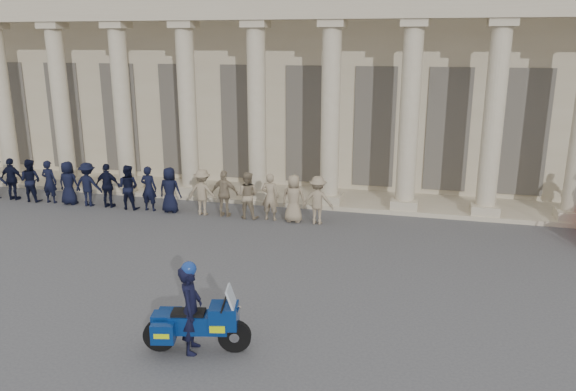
{
  "coord_description": "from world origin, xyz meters",
  "views": [
    {
      "loc": [
        4.56,
        -10.7,
        5.64
      ],
      "look_at": [
        0.98,
        3.44,
        1.6
      ],
      "focal_mm": 35.0,
      "sensor_mm": 36.0,
      "label": 1
    }
  ],
  "objects": [
    {
      "name": "building",
      "position": [
        -0.0,
        14.74,
        4.52
      ],
      "size": [
        40.0,
        12.5,
        9.0
      ],
      "color": "tan",
      "rests_on": "ground"
    },
    {
      "name": "officer_rank",
      "position": [
        -5.42,
        6.02,
        0.78
      ],
      "size": [
        14.45,
        0.59,
        1.55
      ],
      "color": "black",
      "rests_on": "ground"
    },
    {
      "name": "rider",
      "position": [
        0.51,
        -2.02,
        0.89
      ],
      "size": [
        0.54,
        0.7,
        1.8
      ],
      "rotation": [
        0.0,
        0.0,
        1.79
      ],
      "color": "black",
      "rests_on": "ground"
    },
    {
      "name": "ground",
      "position": [
        0.0,
        0.0,
        0.0
      ],
      "size": [
        90.0,
        90.0,
        0.0
      ],
      "primitive_type": "plane",
      "color": "#454548",
      "rests_on": "ground"
    },
    {
      "name": "motorcycle",
      "position": [
        0.62,
        -1.99,
        0.56
      ],
      "size": [
        2.01,
        1.0,
        1.3
      ],
      "rotation": [
        0.0,
        0.0,
        0.22
      ],
      "color": "black",
      "rests_on": "ground"
    }
  ]
}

